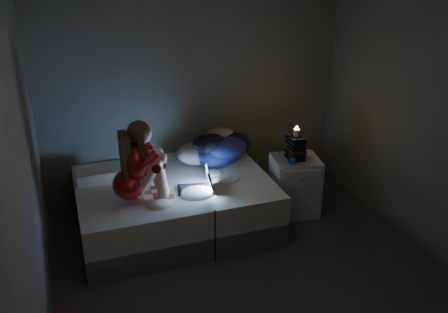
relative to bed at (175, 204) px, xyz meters
name	(u,v)px	position (x,y,z in m)	size (l,w,h in m)	color
floor	(254,276)	(0.48, -1.10, -0.29)	(3.60, 3.80, 0.02)	#3C3532
wall_back	(194,88)	(0.48, 0.81, 1.02)	(3.60, 0.02, 2.60)	slate
wall_front	(408,289)	(0.48, -3.01, 1.02)	(3.60, 0.02, 2.60)	slate
wall_left	(26,180)	(-1.33, -1.10, 1.02)	(0.02, 3.80, 2.60)	slate
wall_right	(435,124)	(2.29, -1.10, 1.02)	(0.02, 3.80, 2.60)	slate
bed	(175,204)	(0.00, 0.00, 0.00)	(2.01, 1.50, 0.55)	beige
pillow	(97,174)	(-0.75, 0.30, 0.34)	(0.43, 0.31, 0.13)	silver
woman	(128,162)	(-0.49, -0.27, 0.68)	(0.50, 0.33, 0.81)	#9E0408
laptop	(195,179)	(0.16, -0.28, 0.40)	(0.36, 0.25, 0.25)	black
clothes_pile	(216,147)	(0.57, 0.31, 0.47)	(0.64, 0.51, 0.39)	navy
nightstand	(295,186)	(1.36, -0.14, 0.06)	(0.50, 0.45, 0.67)	silver
book_stack	(296,148)	(1.35, -0.13, 0.53)	(0.19, 0.25, 0.26)	black
candle	(297,133)	(1.35, -0.13, 0.70)	(0.07, 0.07, 0.08)	beige
phone	(293,161)	(1.29, -0.20, 0.40)	(0.07, 0.14, 0.01)	black
blue_orb	(296,161)	(1.29, -0.28, 0.44)	(0.08, 0.08, 0.08)	navy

